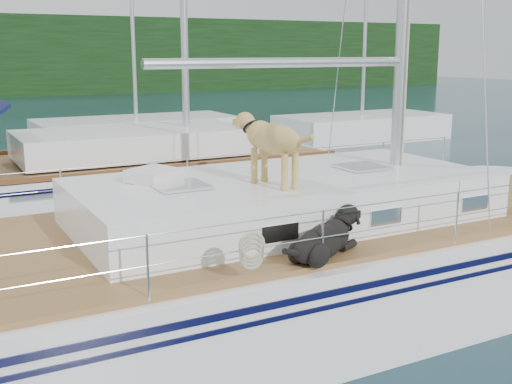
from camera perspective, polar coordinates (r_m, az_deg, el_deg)
ground at (r=8.24m, az=-2.46°, el=-11.57°), size 120.00×120.00×0.00m
main_sailboat at (r=8.02m, az=-1.88°, el=-7.05°), size 12.00×3.89×14.01m
neighbor_sailboat at (r=13.76m, az=-14.96°, el=0.59°), size 11.00×3.50×13.30m
bg_boat_center at (r=24.09m, az=-10.55°, el=5.32°), size 7.20×3.00×11.65m
bg_boat_east at (r=25.15m, az=9.37°, el=5.67°), size 6.40×3.00×11.65m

